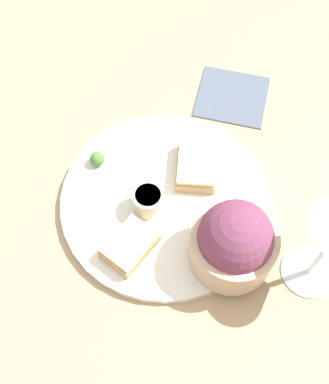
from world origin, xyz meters
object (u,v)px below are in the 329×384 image
salad_bowl (234,242)px  cheese_toast_near (197,167)px  napkin (232,96)px  sauce_ramekin (148,200)px  cheese_toast_far (130,245)px

salad_bowl → cheese_toast_near: size_ratio=1.17×
cheese_toast_near → napkin: bearing=-158.3°
sauce_ramekin → cheese_toast_far: bearing=24.2°
cheese_toast_far → napkin: 0.33m
sauce_ramekin → napkin: (-0.25, -0.05, -0.03)m
salad_bowl → sauce_ramekin: size_ratio=2.59×
cheese_toast_near → sauce_ramekin: bearing=-6.0°
salad_bowl → cheese_toast_near: 0.15m
cheese_toast_far → salad_bowl: bearing=130.8°
sauce_ramekin → cheese_toast_near: (-0.09, 0.01, -0.01)m
cheese_toast_far → napkin: cheese_toast_far is taller
cheese_toast_near → napkin: cheese_toast_near is taller
sauce_ramekin → cheese_toast_far: size_ratio=0.57×
napkin → salad_bowl: bearing=39.9°
sauce_ramekin → cheese_toast_near: 0.10m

